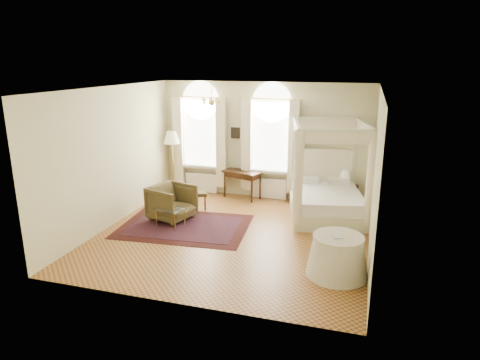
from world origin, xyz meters
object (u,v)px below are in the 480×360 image
object	(u,v)px
floor_lamp	(172,141)
armchair	(172,203)
writing_desk	(242,175)
side_table	(337,256)
nightstand	(347,196)
coffee_table	(170,210)
canopy_bed	(327,196)
stool	(199,195)

from	to	relation	value
floor_lamp	armchair	bearing A→B (deg)	-65.79
writing_desk	side_table	distance (m)	4.96
nightstand	side_table	xyz separation A→B (m)	(0.04, -3.94, 0.06)
nightstand	armchair	size ratio (longest dim) A/B	0.65
nightstand	coffee_table	size ratio (longest dim) A/B	0.85
writing_desk	floor_lamp	size ratio (longest dim) A/B	0.64
floor_lamp	nightstand	bearing A→B (deg)	0.94
side_table	nightstand	bearing A→B (deg)	90.59
canopy_bed	writing_desk	size ratio (longest dim) A/B	2.14
stool	floor_lamp	distance (m)	2.11
nightstand	armchair	xyz separation A→B (m)	(-4.15, -2.18, 0.12)
stool	coffee_table	bearing A→B (deg)	-97.65
writing_desk	coffee_table	xyz separation A→B (m)	(-1.03, -2.62, -0.29)
canopy_bed	stool	distance (m)	3.36
coffee_table	stool	bearing A→B (deg)	82.35
writing_desk	coffee_table	size ratio (longest dim) A/B	1.60
floor_lamp	stool	bearing A→B (deg)	-41.64
writing_desk	nightstand	bearing A→B (deg)	-0.00
canopy_bed	writing_desk	distance (m)	2.66
writing_desk	canopy_bed	bearing A→B (deg)	-19.81
armchair	coffee_table	size ratio (longest dim) A/B	1.30
nightstand	writing_desk	bearing A→B (deg)	180.00
nightstand	stool	bearing A→B (deg)	-161.97
coffee_table	floor_lamp	world-z (taller)	floor_lamp
canopy_bed	side_table	size ratio (longest dim) A/B	2.25
writing_desk	armchair	size ratio (longest dim) A/B	1.23
canopy_bed	nightstand	size ratio (longest dim) A/B	4.03
nightstand	writing_desk	xyz separation A→B (m)	(-2.95, 0.00, 0.37)
nightstand	coffee_table	xyz separation A→B (m)	(-3.98, -2.62, 0.08)
stool	coffee_table	size ratio (longest dim) A/B	0.72
stool	armchair	distance (m)	1.01
armchair	floor_lamp	size ratio (longest dim) A/B	0.52
side_table	stool	bearing A→B (deg)	144.81
floor_lamp	coffee_table	bearing A→B (deg)	-66.37
armchair	nightstand	bearing A→B (deg)	-45.64
writing_desk	side_table	world-z (taller)	writing_desk
nightstand	stool	distance (m)	3.99
writing_desk	floor_lamp	bearing A→B (deg)	-177.75
side_table	floor_lamp	bearing A→B (deg)	143.07
armchair	side_table	distance (m)	4.54
canopy_bed	armchair	world-z (taller)	canopy_bed
coffee_table	side_table	world-z (taller)	side_table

